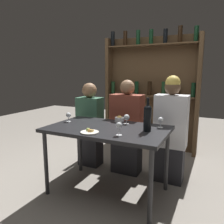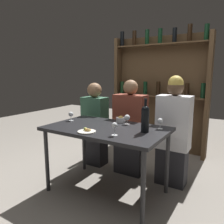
% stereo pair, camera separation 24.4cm
% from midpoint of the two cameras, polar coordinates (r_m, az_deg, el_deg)
% --- Properties ---
extents(ground_plane, '(10.00, 10.00, 0.00)m').
position_cam_midpoint_polar(ground_plane, '(2.66, 1.38, -20.03)').
color(ground_plane, gray).
extents(dining_table, '(1.30, 0.79, 0.76)m').
position_cam_midpoint_polar(dining_table, '(2.39, 1.45, -5.61)').
color(dining_table, black).
rests_on(dining_table, ground_plane).
extents(wine_rack_wall, '(1.63, 0.21, 2.06)m').
position_cam_midpoint_polar(wine_rack_wall, '(3.84, 14.07, 5.72)').
color(wine_rack_wall, '#4C3823').
rests_on(wine_rack_wall, ground_plane).
extents(wine_bottle, '(0.08, 0.08, 0.34)m').
position_cam_midpoint_polar(wine_bottle, '(2.19, 11.84, -1.46)').
color(wine_bottle, black).
rests_on(wine_bottle, dining_table).
extents(wine_glass_0, '(0.06, 0.06, 0.11)m').
position_cam_midpoint_polar(wine_glass_0, '(2.70, -8.16, -0.69)').
color(wine_glass_0, silver).
rests_on(wine_glass_0, dining_table).
extents(wine_glass_1, '(0.06, 0.06, 0.13)m').
position_cam_midpoint_polar(wine_glass_1, '(2.05, 4.09, -3.72)').
color(wine_glass_1, silver).
rests_on(wine_glass_1, dining_table).
extents(wine_glass_2, '(0.06, 0.06, 0.12)m').
position_cam_midpoint_polar(wine_glass_2, '(2.37, 15.41, -2.44)').
color(wine_glass_2, silver).
rests_on(wine_glass_2, dining_table).
extents(wine_glass_3, '(0.07, 0.07, 0.11)m').
position_cam_midpoint_polar(wine_glass_3, '(2.50, 6.75, -1.56)').
color(wine_glass_3, silver).
rests_on(wine_glass_3, dining_table).
extents(food_plate_0, '(0.18, 0.18, 0.04)m').
position_cam_midpoint_polar(food_plate_0, '(2.18, -3.43, -5.03)').
color(food_plate_0, silver).
rests_on(food_plate_0, dining_table).
extents(snack_bowl, '(0.11, 0.11, 0.08)m').
position_cam_midpoint_polar(snack_bowl, '(2.61, 4.98, -1.98)').
color(snack_bowl, white).
rests_on(snack_bowl, dining_table).
extents(seated_person_left, '(0.35, 0.22, 1.20)m').
position_cam_midpoint_polar(seated_person_left, '(3.18, -2.29, -3.74)').
color(seated_person_left, '#26262B').
rests_on(seated_person_left, ground_plane).
extents(seated_person_center, '(0.42, 0.22, 1.25)m').
position_cam_midpoint_polar(seated_person_center, '(2.91, 7.16, -4.89)').
color(seated_person_center, '#26262B').
rests_on(seated_person_center, ground_plane).
extents(seated_person_right, '(0.39, 0.22, 1.31)m').
position_cam_midpoint_polar(seated_person_right, '(2.72, 18.19, -5.47)').
color(seated_person_right, '#26262B').
rests_on(seated_person_right, ground_plane).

